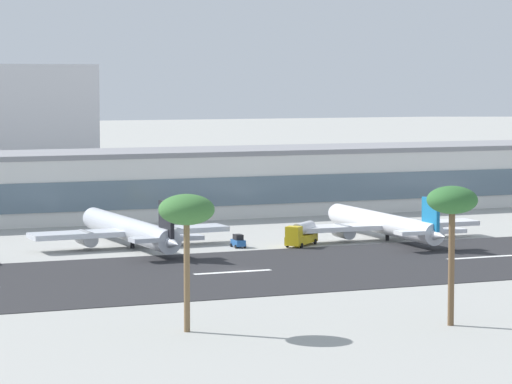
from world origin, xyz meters
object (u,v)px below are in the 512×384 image
object	(u,v)px
palm_tree_1	(452,204)
terminal_building	(177,183)
airliner_blue_tail_gate_2	(387,225)
service_fuel_truck_1	(301,234)
palm_tree_2	(187,212)
airliner_black_tail_gate_1	(132,231)
service_baggage_tug_0	(238,241)

from	to	relation	value
palm_tree_1	terminal_building	bearing A→B (deg)	85.55
airliner_blue_tail_gate_2	service_fuel_truck_1	bearing A→B (deg)	94.52
terminal_building	palm_tree_2	size ratio (longest dim) A/B	14.39
airliner_black_tail_gate_1	service_baggage_tug_0	distance (m)	17.88
airliner_black_tail_gate_1	palm_tree_1	distance (m)	81.79
palm_tree_2	service_fuel_truck_1	bearing A→B (deg)	56.31
airliner_blue_tail_gate_2	service_fuel_truck_1	world-z (taller)	airliner_blue_tail_gate_2
terminal_building	palm_tree_1	world-z (taller)	palm_tree_1
service_baggage_tug_0	airliner_blue_tail_gate_2	bearing A→B (deg)	-90.94
airliner_black_tail_gate_1	service_baggage_tug_0	size ratio (longest dim) A/B	13.73
terminal_building	airliner_black_tail_gate_1	size ratio (longest dim) A/B	5.01
service_baggage_tug_0	palm_tree_2	xyz separation A→B (m)	(-31.99, -66.12, 12.36)
palm_tree_2	palm_tree_1	bearing A→B (deg)	-14.97
service_fuel_truck_1	airliner_blue_tail_gate_2	bearing A→B (deg)	141.24
service_fuel_truck_1	palm_tree_2	world-z (taller)	palm_tree_2
airliner_blue_tail_gate_2	service_fuel_truck_1	size ratio (longest dim) A/B	5.27
service_baggage_tug_0	airliner_black_tail_gate_1	bearing A→B (deg)	71.60
airliner_black_tail_gate_1	service_fuel_truck_1	xyz separation A→B (m)	(27.41, -8.07, -0.92)
airliner_blue_tail_gate_2	service_baggage_tug_0	distance (m)	27.66
palm_tree_1	airliner_black_tail_gate_1	bearing A→B (deg)	99.93
terminal_building	service_fuel_truck_1	world-z (taller)	terminal_building
service_baggage_tug_0	service_fuel_truck_1	size ratio (longest dim) A/B	0.40
service_baggage_tug_0	palm_tree_2	size ratio (longest dim) A/B	0.21
terminal_building	palm_tree_1	distance (m)	127.40
terminal_building	service_fuel_truck_1	distance (m)	55.38
terminal_building	palm_tree_1	xyz separation A→B (m)	(-9.88, -126.81, 7.13)
service_fuel_truck_1	airliner_black_tail_gate_1	bearing A→B (deg)	-59.37
palm_tree_1	service_fuel_truck_1	bearing A→B (deg)	79.40
airliner_blue_tail_gate_2	service_baggage_tug_0	xyz separation A→B (m)	(-27.59, 0.93, -1.75)
service_baggage_tug_0	palm_tree_2	world-z (taller)	palm_tree_2
terminal_building	palm_tree_2	xyz separation A→B (m)	(-39.07, -119.01, 6.56)
palm_tree_1	palm_tree_2	world-z (taller)	palm_tree_1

